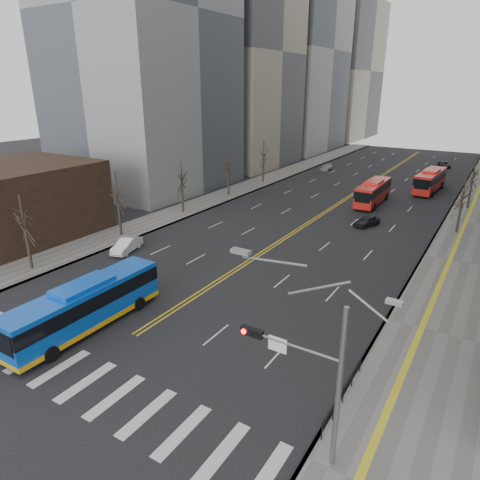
% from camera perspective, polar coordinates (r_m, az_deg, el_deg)
% --- Properties ---
extents(ground, '(220.00, 220.00, 0.00)m').
position_cam_1_polar(ground, '(28.13, -21.41, -16.40)').
color(ground, black).
extents(sidewalk_right, '(7.00, 130.00, 0.15)m').
position_cam_1_polar(sidewalk_right, '(59.75, 28.82, 1.94)').
color(sidewalk_right, slate).
rests_on(sidewalk_right, ground).
extents(sidewalk_left, '(5.00, 130.00, 0.15)m').
position_cam_1_polar(sidewalk_left, '(69.68, -0.07, 6.72)').
color(sidewalk_left, slate).
rests_on(sidewalk_left, ground).
extents(crosswalk, '(26.70, 4.00, 0.01)m').
position_cam_1_polar(crosswalk, '(28.13, -21.41, -16.39)').
color(crosswalk, silver).
rests_on(crosswalk, ground).
extents(centerline, '(0.55, 100.00, 0.01)m').
position_cam_1_polar(centerline, '(72.08, 15.56, 6.38)').
color(centerline, gold).
rests_on(centerline, ground).
extents(office_towers, '(83.00, 134.00, 58.00)m').
position_cam_1_polar(office_towers, '(83.68, 20.29, 24.26)').
color(office_towers, gray).
rests_on(office_towers, ground).
extents(storefront, '(14.00, 18.00, 8.00)m').
position_cam_1_polar(storefront, '(52.99, -28.98, 4.31)').
color(storefront, black).
rests_on(storefront, ground).
extents(signal_mast, '(5.37, 0.37, 9.39)m').
position_cam_1_polar(signal_mast, '(19.19, 9.02, -15.98)').
color(signal_mast, slate).
rests_on(signal_mast, ground).
extents(pedestrian_railing, '(0.06, 6.06, 1.02)m').
position_cam_1_polar(pedestrian_railing, '(24.53, 13.63, -19.06)').
color(pedestrian_railing, black).
rests_on(pedestrian_railing, sidewalk_right).
extents(street_trees, '(35.20, 47.20, 7.60)m').
position_cam_1_polar(street_trees, '(55.22, 2.43, 8.28)').
color(street_trees, '#2E231C').
rests_on(street_trees, ground).
extents(blue_bus, '(2.80, 11.83, 3.45)m').
position_cam_1_polar(blue_bus, '(31.59, -19.91, -8.12)').
color(blue_bus, blue).
rests_on(blue_bus, ground).
extents(red_bus_near, '(2.77, 10.58, 3.37)m').
position_cam_1_polar(red_bus_near, '(63.98, 17.34, 6.27)').
color(red_bus_near, red).
rests_on(red_bus_near, ground).
extents(red_bus_far, '(3.27, 11.22, 3.52)m').
position_cam_1_polar(red_bus_far, '(74.83, 24.03, 7.40)').
color(red_bus_far, red).
rests_on(red_bus_far, ground).
extents(car_white, '(2.48, 4.41, 1.38)m').
position_cam_1_polar(car_white, '(45.03, -14.88, -0.67)').
color(car_white, white).
rests_on(car_white, ground).
extents(car_dark_mid, '(2.80, 3.98, 1.26)m').
position_cam_1_polar(car_dark_mid, '(53.67, 16.56, 2.43)').
color(car_dark_mid, black).
rests_on(car_dark_mid, ground).
extents(car_silver, '(1.83, 4.16, 1.19)m').
position_cam_1_polar(car_silver, '(87.85, 11.43, 9.45)').
color(car_silver, '#A0A0A5').
rests_on(car_silver, ground).
extents(car_dark_far, '(3.14, 4.69, 1.19)m').
position_cam_1_polar(car_dark_far, '(98.95, 25.59, 9.06)').
color(car_dark_far, black).
rests_on(car_dark_far, ground).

